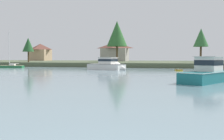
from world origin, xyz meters
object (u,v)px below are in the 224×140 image
Objects in this scene: cruiser_teal at (210,76)px; mooring_buoy_green at (178,69)px; sailboat_green at (11,67)px; dinghy_yellow at (179,70)px; cruiser_white at (110,67)px.

cruiser_teal is 31.40m from mooring_buoy_green.
sailboat_green is 44.26m from mooring_buoy_green.
dinghy_yellow is (44.56, -4.56, -0.09)m from sailboat_green.
sailboat_green reaches higher than mooring_buoy_green.
sailboat_green reaches higher than dinghy_yellow.
cruiser_white is (-19.88, 26.05, 0.03)m from cruiser_teal.
cruiser_white is (28.97, -3.39, 0.46)m from sailboat_green.
cruiser_teal is at bearing -52.65° from cruiser_white.
dinghy_yellow is (15.59, -1.17, -0.55)m from cruiser_white.
dinghy_yellow is (-4.29, 24.88, -0.52)m from cruiser_teal.
sailboat_green is (-48.85, 29.44, -0.43)m from cruiser_teal.
cruiser_teal is at bearing -80.22° from dinghy_yellow.
dinghy_yellow is 6.19m from mooring_buoy_green.
sailboat_green is at bearing 174.16° from dinghy_yellow.
cruiser_white is 22.72× the size of mooring_buoy_green.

